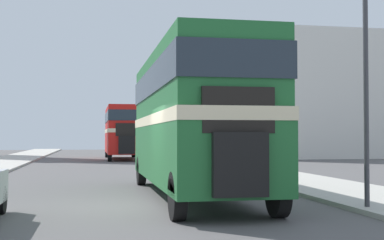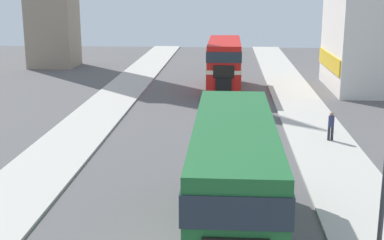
{
  "view_description": "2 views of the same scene",
  "coord_description": "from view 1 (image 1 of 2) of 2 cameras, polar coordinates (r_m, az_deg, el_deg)",
  "views": [
    {
      "loc": [
        -0.98,
        -13.56,
        1.76
      ],
      "look_at": [
        1.89,
        1.78,
        2.24
      ],
      "focal_mm": 50.0,
      "sensor_mm": 36.0,
      "label": 1
    },
    {
      "loc": [
        1.65,
        -14.03,
        8.13
      ],
      "look_at": [
        0.0,
        10.4,
        2.01
      ],
      "focal_mm": 50.0,
      "sensor_mm": 36.0,
      "label": 2
    }
  ],
  "objects": [
    {
      "name": "ground_plane",
      "position": [
        13.71,
        -6.48,
        -9.15
      ],
      "size": [
        120.0,
        120.0,
        0.0
      ],
      "primitive_type": "plane",
      "color": "#565454"
    },
    {
      "name": "sidewalk_right",
      "position": [
        15.7,
        19.18,
        -7.9
      ],
      "size": [
        3.5,
        120.0,
        0.12
      ],
      "color": "#B7B2A8",
      "rests_on": "ground_plane"
    },
    {
      "name": "double_decker_bus",
      "position": [
        15.6,
        0.01,
        0.77
      ],
      "size": [
        2.52,
        10.39,
        4.12
      ],
      "color": "#1E602D",
      "rests_on": "ground_plane"
    },
    {
      "name": "bus_distant",
      "position": [
        41.99,
        -7.39,
        -0.89
      ],
      "size": [
        2.55,
        9.66,
        4.03
      ],
      "color": "red",
      "rests_on": "ground_plane"
    },
    {
      "name": "pedestrian_walking",
      "position": [
        28.71,
        5.97,
        -3.29
      ],
      "size": [
        0.31,
        0.31,
        1.56
      ],
      "color": "#282833",
      "rests_on": "sidewalk_right"
    },
    {
      "name": "street_lamp",
      "position": [
        13.39,
        18.02,
        7.75
      ],
      "size": [
        0.36,
        0.36,
        5.86
      ],
      "color": "#38383D",
      "rests_on": "sidewalk_right"
    },
    {
      "name": "shop_building_block",
      "position": [
        47.79,
        13.93,
        2.38
      ],
      "size": [
        17.97,
        9.3,
        10.37
      ],
      "color": "silver",
      "rests_on": "ground_plane"
    }
  ]
}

